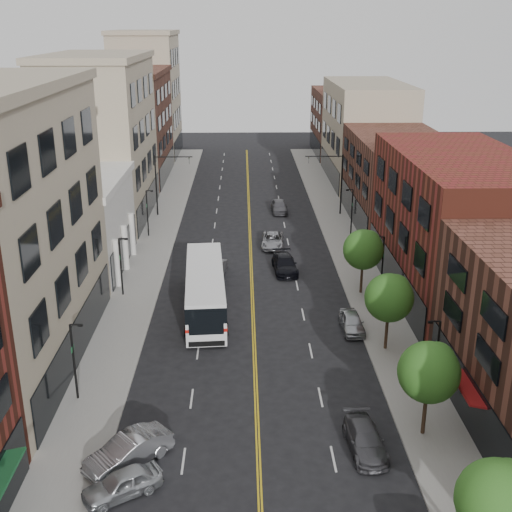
{
  "coord_description": "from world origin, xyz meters",
  "views": [
    {
      "loc": [
        -0.73,
        -26.31,
        21.91
      ],
      "look_at": [
        0.24,
        19.99,
        5.0
      ],
      "focal_mm": 45.0,
      "sensor_mm": 36.0,
      "label": 1
    }
  ],
  "objects": [
    {
      "name": "car_angle_a",
      "position": [
        -6.75,
        -0.55,
        0.68
      ],
      "size": [
        4.22,
        3.44,
        1.35
      ],
      "primitive_type": "imported",
      "rotation": [
        0.0,
        0.0,
        -1.02
      ],
      "color": "#AAAEB2",
      "rests_on": "ground"
    },
    {
      "name": "car_parked_mid",
      "position": [
        5.8,
        2.76,
        0.65
      ],
      "size": [
        2.15,
        4.63,
        1.31
      ],
      "primitive_type": "imported",
      "rotation": [
        0.0,
        0.0,
        0.07
      ],
      "color": "#444348",
      "rests_on": "ground"
    },
    {
      "name": "bldg_r_far_a",
      "position": [
        17.0,
        45.0,
        5.0
      ],
      "size": [
        10.0,
        20.0,
        10.0
      ],
      "primitive_type": "cube",
      "color": "#562E22",
      "rests_on": "ground"
    },
    {
      "name": "tree_r_1",
      "position": [
        9.39,
        4.07,
        4.13
      ],
      "size": [
        3.4,
        3.4,
        5.59
      ],
      "color": "black",
      "rests_on": "sidewalk_right"
    },
    {
      "name": "sidewalk_right",
      "position": [
        10.0,
        35.0,
        0.07
      ],
      "size": [
        4.0,
        110.0,
        0.15
      ],
      "primitive_type": "cube",
      "color": "gray",
      "rests_on": "ground"
    },
    {
      "name": "car_lane_behind",
      "position": [
        -3.32,
        28.29,
        0.78
      ],
      "size": [
        2.17,
        4.9,
        1.56
      ],
      "primitive_type": "imported",
      "rotation": [
        0.0,
        0.0,
        3.03
      ],
      "color": "#4B4C50",
      "rests_on": "ground"
    },
    {
      "name": "bldg_l_far_c",
      "position": [
        -17.0,
        86.0,
        10.0
      ],
      "size": [
        10.0,
        16.0,
        20.0
      ],
      "primitive_type": "cube",
      "color": "tan",
      "rests_on": "ground"
    },
    {
      "name": "tree_r_2",
      "position": [
        9.39,
        14.07,
        4.13
      ],
      "size": [
        3.4,
        3.4,
        5.59
      ],
      "color": "black",
      "rests_on": "sidewalk_right"
    },
    {
      "name": "bldg_l_far_b",
      "position": [
        -17.0,
        68.0,
        7.5
      ],
      "size": [
        10.0,
        20.0,
        15.0
      ],
      "primitive_type": "cube",
      "color": "#562E22",
      "rests_on": "ground"
    },
    {
      "name": "lamp_l_1",
      "position": [
        -10.95,
        8.0,
        2.97
      ],
      "size": [
        0.81,
        0.55,
        5.05
      ],
      "color": "black",
      "rests_on": "sidewalk_left"
    },
    {
      "name": "lamp_r_3",
      "position": [
        10.95,
        40.0,
        2.97
      ],
      "size": [
        0.81,
        0.55,
        5.05
      ],
      "color": "black",
      "rests_on": "sidewalk_right"
    },
    {
      "name": "ground",
      "position": [
        0.0,
        0.0,
        0.0
      ],
      "size": [
        220.0,
        220.0,
        0.0
      ],
      "primitive_type": "plane",
      "color": "black",
      "rests_on": "ground"
    },
    {
      "name": "city_bus",
      "position": [
        -3.81,
        20.93,
        2.02
      ],
      "size": [
        3.91,
        13.64,
        3.47
      ],
      "rotation": [
        0.0,
        0.0,
        0.06
      ],
      "color": "white",
      "rests_on": "ground"
    },
    {
      "name": "tree_r_0",
      "position": [
        9.39,
        -5.93,
        4.13
      ],
      "size": [
        3.4,
        3.4,
        5.59
      ],
      "color": "black",
      "rests_on": "sidewalk_right"
    },
    {
      "name": "lamp_l_2",
      "position": [
        -10.95,
        24.0,
        2.97
      ],
      "size": [
        0.81,
        0.55,
        5.05
      ],
      "color": "black",
      "rests_on": "sidewalk_left"
    },
    {
      "name": "car_angle_b",
      "position": [
        -6.82,
        1.84,
        0.8
      ],
      "size": [
        4.67,
        4.57,
        1.6
      ],
      "primitive_type": "imported",
      "rotation": [
        0.0,
        0.0,
        -0.81
      ],
      "color": "#95979C",
      "rests_on": "ground"
    },
    {
      "name": "tree_r_3",
      "position": [
        9.39,
        24.07,
        4.13
      ],
      "size": [
        3.4,
        3.4,
        5.59
      ],
      "color": "black",
      "rests_on": "sidewalk_right"
    },
    {
      "name": "lamp_r_1",
      "position": [
        10.95,
        8.0,
        2.97
      ],
      "size": [
        0.81,
        0.55,
        5.05
      ],
      "color": "black",
      "rests_on": "sidewalk_right"
    },
    {
      "name": "bldg_l_white",
      "position": [
        -17.0,
        31.0,
        4.0
      ],
      "size": [
        10.0,
        14.0,
        8.0
      ],
      "primitive_type": "cube",
      "color": "silver",
      "rests_on": "ground"
    },
    {
      "name": "car_lane_a",
      "position": [
        3.11,
        29.36,
        0.74
      ],
      "size": [
        2.45,
        5.24,
        1.48
      ],
      "primitive_type": "imported",
      "rotation": [
        0.0,
        0.0,
        0.08
      ],
      "color": "black",
      "rests_on": "ground"
    },
    {
      "name": "sidewalk_left",
      "position": [
        -10.0,
        35.0,
        0.07
      ],
      "size": [
        4.0,
        110.0,
        0.15
      ],
      "primitive_type": "cube",
      "color": "gray",
      "rests_on": "ground"
    },
    {
      "name": "lamp_l_3",
      "position": [
        -10.95,
        40.0,
        2.97
      ],
      "size": [
        0.81,
        0.55,
        5.05
      ],
      "color": "black",
      "rests_on": "sidewalk_left"
    },
    {
      "name": "car_lane_c",
      "position": [
        3.68,
        49.25,
        0.78
      ],
      "size": [
        1.94,
        4.6,
        1.55
      ],
      "primitive_type": "imported",
      "rotation": [
        0.0,
        0.0,
        0.02
      ],
      "color": "#535258",
      "rests_on": "ground"
    },
    {
      "name": "car_parked_far",
      "position": [
        7.4,
        17.16,
        0.68
      ],
      "size": [
        1.7,
        4.02,
        1.36
      ],
      "primitive_type": "imported",
      "rotation": [
        0.0,
        0.0,
        0.02
      ],
      "color": "#ADB0B5",
      "rests_on": "ground"
    },
    {
      "name": "bldg_r_mid",
      "position": [
        17.0,
        24.0,
        6.0
      ],
      "size": [
        10.0,
        22.0,
        12.0
      ],
      "primitive_type": "cube",
      "color": "maroon",
      "rests_on": "ground"
    },
    {
      "name": "lamp_r_2",
      "position": [
        10.95,
        24.0,
        2.97
      ],
      "size": [
        0.81,
        0.55,
        5.05
      ],
      "color": "black",
      "rests_on": "sidewalk_right"
    },
    {
      "name": "signal_mast_left",
      "position": [
        -10.27,
        48.0,
        4.65
      ],
      "size": [
        4.49,
        0.18,
        7.2
      ],
      "color": "black",
      "rests_on": "sidewalk_left"
    },
    {
      "name": "bldg_l_far_a",
      "position": [
        -17.0,
        48.0,
        9.0
      ],
      "size": [
        10.0,
        20.0,
        18.0
      ],
      "primitive_type": "cube",
      "color": "tan",
      "rests_on": "ground"
    },
    {
      "name": "bldg_r_far_b",
      "position": [
        17.0,
        66.0,
        7.0
      ],
      "size": [
        10.0,
        22.0,
        14.0
      ],
      "primitive_type": "cube",
      "color": "tan",
      "rests_on": "ground"
    },
    {
      "name": "car_lane_b",
      "position": [
        2.31,
        36.58,
        0.68
      ],
      "size": [
        2.64,
        5.06,
        1.36
      ],
      "primitive_type": "imported",
      "rotation": [
        0.0,
        0.0,
        -0.08
      ],
      "color": "#98999F",
      "rests_on": "ground"
    },
    {
      "name": "signal_mast_right",
      "position": [
        10.27,
        48.0,
        4.65
      ],
      "size": [
        4.49,
        0.18,
        7.2
      ],
      "color": "black",
      "rests_on": "sidewalk_right"
    },
    {
      "name": "bldg_r_far_c",
      "position": [
        17.0,
        86.0,
        5.5
      ],
      "size": [
        10.0,
        18.0,
        11.0
      ],
      "primitive_type": "cube",
      "color": "#562E22",
      "rests_on": "ground"
    }
  ]
}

